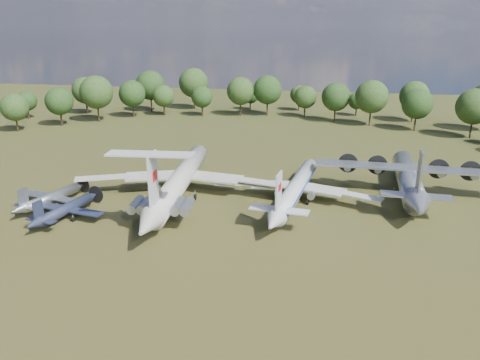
% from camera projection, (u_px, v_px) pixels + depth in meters
% --- Properties ---
extents(ground, '(300.00, 300.00, 0.00)m').
position_uv_depth(ground, '(196.00, 205.00, 79.75)').
color(ground, '#203712').
rests_on(ground, ground).
extents(il62_airliner, '(43.17, 53.57, 4.92)m').
position_uv_depth(il62_airliner, '(181.00, 183.00, 83.29)').
color(il62_airliner, beige).
rests_on(il62_airliner, ground).
extents(tu104_jet, '(33.50, 41.97, 3.88)m').
position_uv_depth(tu104_jet, '(296.00, 191.00, 80.79)').
color(tu104_jet, silver).
rests_on(tu104_jet, ground).
extents(an12_transport, '(35.01, 38.73, 4.89)m').
position_uv_depth(an12_transport, '(408.00, 182.00, 83.92)').
color(an12_transport, '#96999D').
rests_on(an12_transport, ground).
extents(small_prop_west, '(15.31, 18.95, 2.49)m').
position_uv_depth(small_prop_west, '(66.00, 212.00, 73.56)').
color(small_prop_west, black).
rests_on(small_prop_west, ground).
extents(small_prop_northwest, '(16.25, 19.45, 2.47)m').
position_uv_depth(small_prop_northwest, '(52.00, 200.00, 78.65)').
color(small_prop_northwest, '#96989D').
rests_on(small_prop_northwest, ground).
extents(person_on_il62, '(0.74, 0.56, 1.82)m').
position_uv_depth(person_on_il62, '(160.00, 191.00, 69.23)').
color(person_on_il62, '#9A724E').
rests_on(person_on_il62, il62_airliner).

